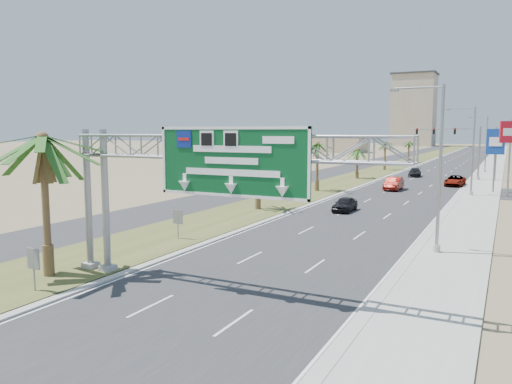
{
  "coord_description": "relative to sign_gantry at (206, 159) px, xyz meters",
  "views": [
    {
      "loc": [
        11.02,
        -9.01,
        7.3
      ],
      "look_at": [
        -0.43,
        13.65,
        4.2
      ],
      "focal_mm": 35.0,
      "sensor_mm": 36.0,
      "label": 1
    }
  ],
  "objects": [
    {
      "name": "road",
      "position": [
        1.06,
        100.07,
        -6.05
      ],
      "size": [
        12.0,
        300.0,
        0.02
      ],
      "primitive_type": "cube",
      "color": "#28282B",
      "rests_on": "ground"
    },
    {
      "name": "sidewalk_right",
      "position": [
        9.56,
        100.07,
        -6.01
      ],
      "size": [
        4.0,
        300.0,
        0.1
      ],
      "primitive_type": "cube",
      "color": "#9E9B93",
      "rests_on": "ground"
    },
    {
      "name": "median_grass",
      "position": [
        -8.94,
        100.07,
        -6.0
      ],
      "size": [
        7.0,
        300.0,
        0.12
      ],
      "primitive_type": "cube",
      "color": "#464F22",
      "rests_on": "ground"
    },
    {
      "name": "opposing_road",
      "position": [
        -15.94,
        100.07,
        -6.05
      ],
      "size": [
        8.0,
        300.0,
        0.02
      ],
      "primitive_type": "cube",
      "color": "#28282B",
      "rests_on": "ground"
    },
    {
      "name": "sign_gantry",
      "position": [
        0.0,
        0.0,
        0.0
      ],
      "size": [
        16.75,
        1.24,
        7.5
      ],
      "color": "gray",
      "rests_on": "ground"
    },
    {
      "name": "palm_near",
      "position": [
        -8.14,
        -1.93,
        0.87
      ],
      "size": [
        5.7,
        5.7,
        8.35
      ],
      "color": "brown",
      "rests_on": "ground"
    },
    {
      "name": "palm_row_b",
      "position": [
        -8.44,
        22.07,
        -1.16
      ],
      "size": [
        3.99,
        3.99,
        5.95
      ],
      "color": "brown",
      "rests_on": "ground"
    },
    {
      "name": "palm_row_c",
      "position": [
        -8.44,
        38.07,
        -0.39
      ],
      "size": [
        3.99,
        3.99,
        6.75
      ],
      "color": "brown",
      "rests_on": "ground"
    },
    {
      "name": "palm_row_d",
      "position": [
        -8.44,
        56.07,
        -1.64
      ],
      "size": [
        3.99,
        3.99,
        5.45
      ],
      "color": "brown",
      "rests_on": "ground"
    },
    {
      "name": "palm_row_e",
      "position": [
        -8.44,
        75.07,
        -0.97
      ],
      "size": [
        3.99,
        3.99,
        6.15
      ],
      "color": "brown",
      "rests_on": "ground"
    },
    {
      "name": "palm_row_f",
      "position": [
        -8.44,
        100.07,
        -1.35
      ],
      "size": [
        3.99,
        3.99,
        5.75
      ],
      "color": "brown",
      "rests_on": "ground"
    },
    {
      "name": "streetlight_near",
      "position": [
        8.36,
        12.07,
        -1.36
      ],
      "size": [
        3.27,
        0.44,
        10.0
      ],
      "color": "gray",
      "rests_on": "ground"
    },
    {
      "name": "streetlight_mid",
      "position": [
        8.36,
        42.07,
        -1.36
      ],
      "size": [
        3.27,
        0.44,
        10.0
      ],
      "color": "gray",
      "rests_on": "ground"
    },
    {
      "name": "streetlight_far",
      "position": [
        8.36,
        78.07,
        -1.36
      ],
      "size": [
        3.27,
        0.44,
        10.0
      ],
      "color": "gray",
      "rests_on": "ground"
    },
    {
      "name": "signal_mast",
      "position": [
        6.23,
        62.05,
        -1.21
      ],
      "size": [
        10.28,
        0.71,
        8.0
      ],
      "color": "gray",
      "rests_on": "ground"
    },
    {
      "name": "median_signback_a",
      "position": [
        -6.74,
        -3.93,
        -4.61
      ],
      "size": [
        0.75,
        0.08,
        2.08
      ],
      "color": "gray",
      "rests_on": "ground"
    },
    {
      "name": "median_signback_b",
      "position": [
        -7.44,
        8.07,
        -4.61
      ],
      "size": [
        0.75,
        0.08,
        2.08
      ],
      "color": "gray",
      "rests_on": "ground"
    },
    {
      "name": "tower_distant",
      "position": [
        -30.94,
        240.07,
        11.44
      ],
      "size": [
        20.0,
        16.0,
        35.0
      ],
      "primitive_type": "cube",
      "color": "tan",
      "rests_on": "ground"
    },
    {
      "name": "building_distant_left",
      "position": [
        -43.94,
        150.07,
        -3.06
      ],
      "size": [
        24.0,
        14.0,
        6.0
      ],
      "primitive_type": "cube",
      "color": "tan",
      "rests_on": "ground"
    },
    {
      "name": "car_left_lane",
      "position": [
        -0.97,
        24.91,
        -5.39
      ],
      "size": [
        1.61,
        3.91,
        1.33
      ],
      "primitive_type": "imported",
      "rotation": [
        0.0,
        0.0,
        -0.01
      ],
      "color": "black",
      "rests_on": "ground"
    },
    {
      "name": "car_mid_lane",
      "position": [
        -0.44,
        43.89,
        -5.25
      ],
      "size": [
        1.75,
        4.93,
        1.62
      ],
      "primitive_type": "imported",
      "rotation": [
        0.0,
        0.0,
        0.01
      ],
      "color": "maroon",
      "rests_on": "ground"
    },
    {
      "name": "car_right_lane",
      "position": [
        5.95,
        52.3,
        -5.36
      ],
      "size": [
        2.46,
        5.1,
        1.4
      ],
      "primitive_type": "imported",
      "rotation": [
        0.0,
        0.0,
        -0.03
      ],
      "color": "gray",
      "rests_on": "ground"
    },
    {
      "name": "car_far",
      "position": [
        -1.18,
        64.12,
        -5.4
      ],
      "size": [
        2.27,
        4.7,
        1.32
      ],
      "primitive_type": "imported",
      "rotation": [
        0.0,
        0.0,
        0.1
      ],
      "color": "black",
      "rests_on": "ground"
    },
    {
      "name": "pole_sign_red_near",
      "position": [
        12.25,
        43.47,
        0.69
      ],
      "size": [
        2.33,
        1.22,
        8.62
      ],
      "color": "gray",
      "rests_on": "ground"
    },
    {
      "name": "pole_sign_blue",
      "position": [
        10.72,
        46.41,
        -0.29
      ],
      "size": [
        2.02,
        0.5,
        7.78
      ],
      "color": "gray",
      "rests_on": "ground"
    },
    {
      "name": "pole_sign_red_far",
      "position": [
        10.54,
        62.15,
        -0.25
      ],
      "size": [
        2.21,
        0.8,
        7.42
      ],
      "color": "gray",
      "rests_on": "ground"
    }
  ]
}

